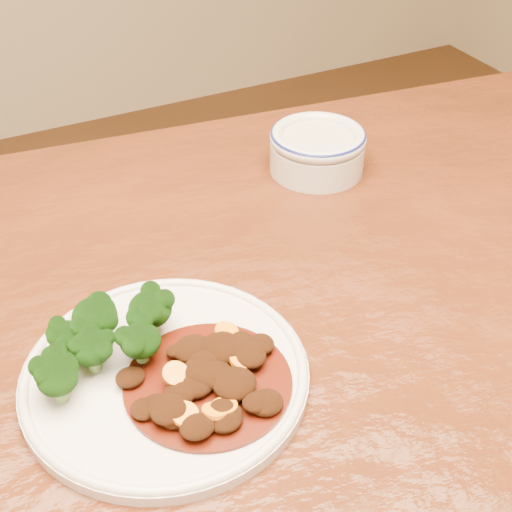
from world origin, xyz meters
name	(u,v)px	position (x,y,z in m)	size (l,w,h in m)	color
dining_table	(241,406)	(0.00, 0.00, 0.67)	(1.59, 1.07, 0.75)	#51220E
dinner_plate	(165,374)	(-0.08, 0.00, 0.76)	(0.25, 0.25, 0.02)	silver
broccoli_florets	(98,339)	(-0.12, 0.03, 0.79)	(0.13, 0.09, 0.04)	#6B984F
mince_stew	(211,377)	(-0.05, -0.04, 0.77)	(0.15, 0.15, 0.02)	#4E1408
dip_bowl	(317,148)	(0.23, 0.25, 0.78)	(0.12, 0.12, 0.05)	beige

